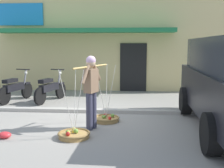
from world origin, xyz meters
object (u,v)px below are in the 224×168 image
Objects in this scene: fruit_basket_right_side at (74,134)px; motorcycle_nearest_shop at (15,89)px; motorcycle_second_in_row at (50,89)px; plastic_litter_bag at (4,135)px; fruit_vendor at (91,87)px; fruit_basket_left_side at (106,118)px.

fruit_basket_right_side is 0.81× the size of motorcycle_nearest_shop.
plastic_litter_bag is (0.17, -3.78, -0.38)m from motorcycle_second_in_row.
fruit_vendor is at bearing 67.19° from fruit_basket_right_side.
fruit_basket_right_side reaches higher than motorcycle_second_in_row.
fruit_basket_right_side is (-0.28, -0.66, -0.90)m from fruit_vendor.
fruit_vendor reaches higher than fruit_basket_left_side.
fruit_basket_left_side is at bearing 36.44° from plastic_litter_bag.
plastic_litter_bag is at bearing -87.50° from motorcycle_second_in_row.
fruit_basket_left_side is 1.42m from fruit_basket_right_side.
motorcycle_nearest_shop is at bearing 110.24° from plastic_litter_bag.
fruit_basket_right_side is at bearing -51.74° from motorcycle_nearest_shop.
fruit_basket_left_side and fruit_basket_right_side have the same top height.
fruit_vendor is 3.55m from motorcycle_second_in_row.
fruit_vendor is 0.95× the size of motorcycle_nearest_shop.
fruit_basket_left_side is at bearing -47.07° from motorcycle_second_in_row.
fruit_basket_left_side is 3.18m from motorcycle_second_in_row.
fruit_vendor reaches higher than fruit_basket_right_side.
fruit_vendor is 4.26m from motorcycle_nearest_shop.
fruit_basket_left_side is at bearing 67.24° from fruit_vendor.
fruit_vendor is at bearing -43.28° from motorcycle_nearest_shop.
fruit_basket_right_side is 0.82× the size of motorcycle_second_in_row.
fruit_basket_left_side reaches higher than motorcycle_second_in_row.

